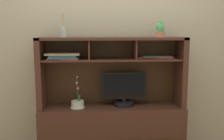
% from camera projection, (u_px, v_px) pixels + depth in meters
% --- Properties ---
extents(back_wall, '(6.00, 0.02, 2.80)m').
position_uv_depth(back_wall, '(111.00, 35.00, 3.16)').
color(back_wall, '#B3AB8D').
rests_on(back_wall, ground).
extents(media_console, '(1.67, 0.46, 1.38)m').
position_uv_depth(media_console, '(112.00, 119.00, 3.07)').
color(media_console, '#46271C').
rests_on(media_console, ground).
extents(tv_monitor, '(0.51, 0.23, 0.40)m').
position_uv_depth(tv_monitor, '(124.00, 91.00, 3.03)').
color(tv_monitor, black).
rests_on(tv_monitor, media_console).
extents(potted_orchid, '(0.17, 0.17, 0.37)m').
position_uv_depth(potted_orchid, '(78.00, 104.00, 2.97)').
color(potted_orchid, silver).
rests_on(potted_orchid, media_console).
extents(magazine_stack_left, '(0.38, 0.23, 0.07)m').
position_uv_depth(magazine_stack_left, '(63.00, 56.00, 2.88)').
color(magazine_stack_left, '#A13E30').
rests_on(magazine_stack_left, media_console).
extents(magazine_stack_centre, '(0.42, 0.22, 0.03)m').
position_uv_depth(magazine_stack_centre, '(155.00, 57.00, 3.00)').
color(magazine_stack_centre, '#9A342E').
rests_on(magazine_stack_centre, media_console).
extents(diffuser_bottle, '(0.07, 0.07, 0.27)m').
position_uv_depth(diffuser_bottle, '(63.00, 32.00, 2.88)').
color(diffuser_bottle, '#A8B9B8').
rests_on(diffuser_bottle, media_console).
extents(potted_succulent, '(0.13, 0.13, 0.20)m').
position_uv_depth(potted_succulent, '(160.00, 30.00, 2.92)').
color(potted_succulent, '#B87855').
rests_on(potted_succulent, media_console).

